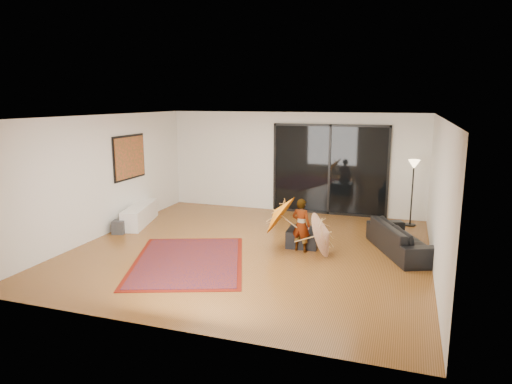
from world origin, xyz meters
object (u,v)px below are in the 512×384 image
at_px(ottoman, 303,237).
at_px(child, 301,225).
at_px(media_console, 140,215).
at_px(sofa, 403,239).

relative_size(ottoman, child, 0.59).
relative_size(media_console, ottoman, 2.64).
distance_m(media_console, sofa, 6.20).
xyz_separation_m(media_console, ottoman, (4.22, -0.42, -0.05)).
bearing_deg(ottoman, sofa, 5.40).
relative_size(media_console, child, 1.55).
height_order(ottoman, child, child).
distance_m(media_console, ottoman, 4.24).
bearing_deg(child, ottoman, -71.92).
xyz_separation_m(media_console, sofa, (6.20, -0.23, 0.06)).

